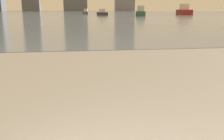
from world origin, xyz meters
The scene contains 5 objects.
harbor_water centered at (0.00, 62.00, 0.01)m, with size 180.00×110.00×0.01m.
harbor_boat_0 centered at (1.44, 51.75, 0.39)m, with size 1.20×2.93×1.07m.
harbor_boat_1 centered at (9.31, 38.17, 0.55)m, with size 2.39×4.31×1.53m.
harbor_boat_2 centered at (19.14, 44.82, 0.69)m, with size 2.51×5.36×1.93m.
harbor_boat_5 centered at (3.92, 43.20, 0.39)m, with size 1.66×3.04×1.08m.
Camera 1 is at (-0.32, 0.23, 1.13)m, focal length 40.00 mm.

